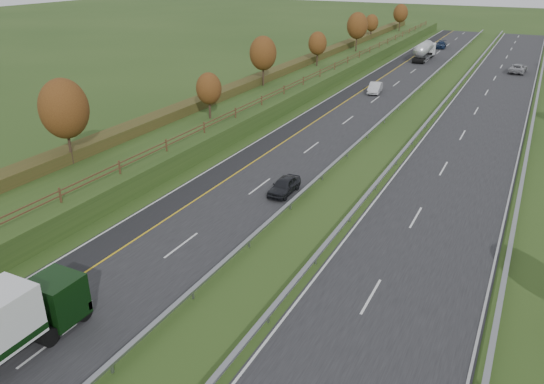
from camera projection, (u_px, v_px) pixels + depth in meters
The scene contains 17 objects.
ground at pixel (392, 136), 61.30m from camera, with size 400.00×400.00×0.00m, color #284117.
near_carriageway at pixel (341, 117), 68.67m from camera, with size 10.50×200.00×0.04m, color black.
far_carriageway at pixel (475, 134), 61.89m from camera, with size 10.50×200.00×0.04m, color black.
hard_shoulder at pixel (315, 114), 70.21m from camera, with size 3.00×200.00×0.04m, color black.
lane_markings at pixel (390, 123), 65.93m from camera, with size 26.75×200.00×0.01m.
embankment_left at pixel (253, 99), 73.62m from camera, with size 12.00×200.00×2.00m, color #284117.
hedge_left at pixel (240, 86), 73.81m from camera, with size 2.20×180.00×1.10m, color #383B18.
fence_left at pixel (281, 90), 70.73m from camera, with size 0.12×189.06×1.20m.
median_barrier_near at pixel (385, 118), 66.09m from camera, with size 0.32×200.00×0.71m.
median_barrier_far at pixel (426, 123), 63.99m from camera, with size 0.32×200.00×0.71m.
outer_barrier_far at pixel (530, 136), 59.27m from camera, with size 0.32×200.00×0.71m.
trees_left at pixel (243, 64), 68.55m from camera, with size 6.64×164.30×7.66m.
road_tanker at pixel (424, 50), 107.03m from camera, with size 2.40×11.22×3.46m.
car_dark_near at pixel (284, 186), 46.00m from camera, with size 1.69×4.21×1.43m, color black.
car_silver_mid at pixel (375, 88), 80.70m from camera, with size 1.68×4.81×1.58m, color silver.
car_small_far at pixel (441, 45), 121.52m from camera, with size 2.11×5.18×1.50m, color #13213B.
car_oncoming at pixel (518, 68), 94.97m from camera, with size 2.63×5.71×1.59m, color #98989C.
Camera 1 is at (21.93, -3.70, 18.80)m, focal length 35.00 mm.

